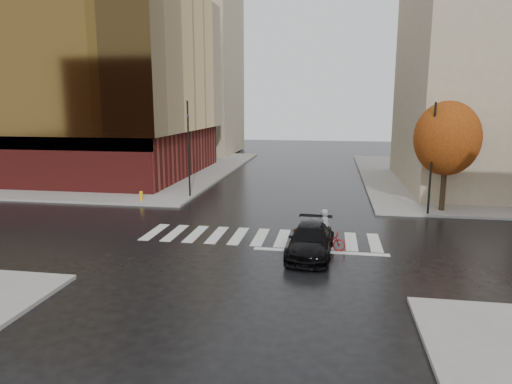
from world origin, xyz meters
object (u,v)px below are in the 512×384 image
at_px(sedan, 311,240).
at_px(cyclist, 326,236).
at_px(fire_hydrant, 141,195).
at_px(traffic_light_nw, 188,144).
at_px(traffic_light_ne, 432,153).

height_order(sedan, cyclist, cyclist).
distance_m(cyclist, fire_hydrant, 14.62).
bearing_deg(cyclist, traffic_light_nw, 51.34).
xyz_separation_m(sedan, traffic_light_ne, (6.42, 8.10, 3.06)).
bearing_deg(fire_hydrant, cyclist, -33.11).
height_order(sedan, traffic_light_ne, traffic_light_ne).
bearing_deg(sedan, fire_hydrant, 146.09).
bearing_deg(traffic_light_nw, fire_hydrant, -37.91).
relative_size(traffic_light_nw, fire_hydrant, 10.03).
bearing_deg(traffic_light_ne, sedan, 52.42).
relative_size(sedan, cyclist, 2.42).
xyz_separation_m(sedan, fire_hydrant, (-11.59, 8.79, -0.16)).
distance_m(sedan, cyclist, 1.04).
height_order(traffic_light_nw, fire_hydrant, traffic_light_nw).
height_order(traffic_light_nw, traffic_light_ne, traffic_light_nw).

